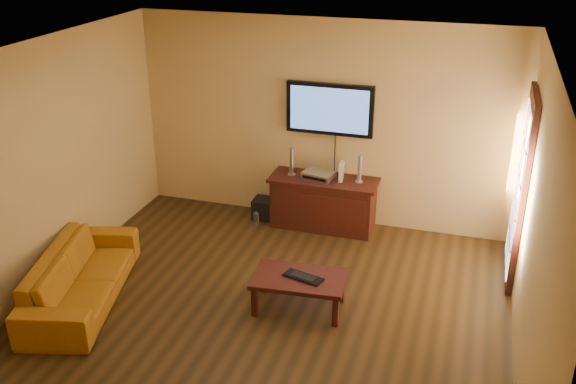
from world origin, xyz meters
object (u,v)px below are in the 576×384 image
at_px(coffee_table, 299,281).
at_px(game_console, 341,171).
at_px(av_receiver, 319,175).
at_px(keyboard, 303,277).
at_px(bottle, 256,220).
at_px(subwoofer, 264,208).
at_px(television, 330,109).
at_px(speaker_right, 359,170).
at_px(media_console, 323,203).
at_px(speaker_left, 292,163).
at_px(sofa, 80,269).

height_order(coffee_table, game_console, game_console).
relative_size(av_receiver, keyboard, 0.87).
relative_size(av_receiver, bottle, 1.71).
distance_m(coffee_table, subwoofer, 2.25).
bearing_deg(subwoofer, bottle, -92.30).
relative_size(television, keyboard, 2.55).
bearing_deg(speaker_right, bottle, -166.47).
bearing_deg(media_console, bottle, -161.87).
xyz_separation_m(speaker_right, subwoofer, (-1.30, -0.02, -0.71)).
distance_m(game_console, subwoofer, 1.26).
distance_m(av_receiver, subwoofer, 0.97).
distance_m(av_receiver, bottle, 1.04).
xyz_separation_m(coffee_table, bottle, (-1.08, 1.67, -0.23)).
distance_m(game_console, bottle, 1.32).
bearing_deg(television, av_receiver, -107.79).
height_order(speaker_left, speaker_right, speaker_left).
bearing_deg(subwoofer, media_console, -2.46).
relative_size(speaker_right, keyboard, 0.81).
bearing_deg(coffee_table, bottle, 122.99).
relative_size(media_console, coffee_table, 1.39).
bearing_deg(sofa, keyboard, -92.49).
bearing_deg(sofa, television, -52.22).
distance_m(television, speaker_left, 0.86).
bearing_deg(speaker_left, bottle, -144.18).
height_order(speaker_right, keyboard, speaker_right).
distance_m(speaker_left, bottle, 0.90).
xyz_separation_m(media_console, av_receiver, (-0.07, 0.01, 0.39)).
bearing_deg(coffee_table, av_receiver, 98.97).
xyz_separation_m(media_console, coffee_table, (0.24, -1.94, -0.01)).
bearing_deg(speaker_left, av_receiver, -1.14).
height_order(game_console, bottle, game_console).
height_order(television, keyboard, television).
height_order(speaker_left, av_receiver, speaker_left).
relative_size(speaker_left, keyboard, 0.84).
bearing_deg(sofa, speaker_left, -47.92).
height_order(television, av_receiver, television).
bearing_deg(av_receiver, subwoofer, -169.53).
distance_m(coffee_table, bottle, 2.00).
xyz_separation_m(television, coffee_table, (0.24, -2.17, -1.23)).
relative_size(speaker_right, bottle, 1.59).
bearing_deg(bottle, keyboard, -55.97).
bearing_deg(game_console, speaker_left, 176.08).
bearing_deg(bottle, av_receiver, 20.14).
relative_size(coffee_table, av_receiver, 2.62).
distance_m(media_console, speaker_left, 0.68).
distance_m(sofa, av_receiver, 3.19).
xyz_separation_m(media_console, speaker_right, (0.46, 0.04, 0.51)).
bearing_deg(av_receiver, bottle, -148.45).
bearing_deg(av_receiver, speaker_left, -169.72).
height_order(television, speaker_right, television).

